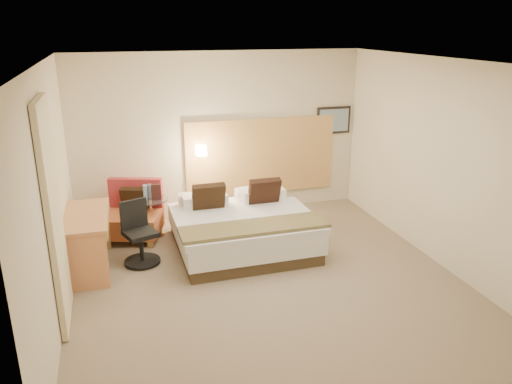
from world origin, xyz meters
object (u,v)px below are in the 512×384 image
object	(u,v)px
desk_chair	(139,238)
side_table	(151,215)
lounge_chair	(133,216)
desk	(88,226)
bed	(242,227)

from	to	relation	value
desk_chair	side_table	bearing A→B (deg)	74.65
lounge_chair	side_table	xyz separation A→B (m)	(0.26, -0.04, -0.01)
side_table	desk	distance (m)	1.26
lounge_chair	side_table	distance (m)	0.27
side_table	desk_chair	xyz separation A→B (m)	(-0.24, -0.86, 0.02)
bed	desk	world-z (taller)	bed
desk	bed	bearing A→B (deg)	2.74
bed	desk_chair	world-z (taller)	bed
bed	desk	size ratio (longest dim) A/B	1.58
desk_chair	lounge_chair	bearing A→B (deg)	91.77
lounge_chair	side_table	world-z (taller)	lounge_chair
side_table	desk	bearing A→B (deg)	-134.74
side_table	desk_chair	distance (m)	0.89
desk_chair	desk	bearing A→B (deg)	-178.64
desk	desk_chair	distance (m)	0.68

